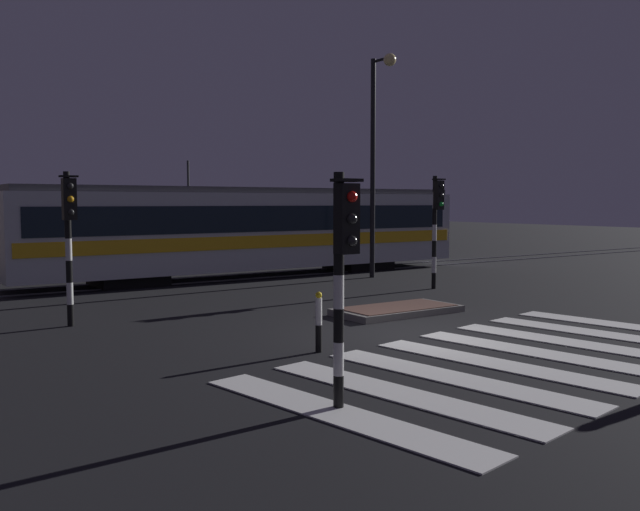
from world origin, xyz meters
name	(u,v)px	position (x,y,z in m)	size (l,w,h in m)	color
ground_plane	(417,335)	(0.00, 0.00, 0.00)	(120.00, 120.00, 0.00)	black
rail_near	(197,282)	(0.00, 10.91, 0.01)	(80.00, 0.12, 0.03)	#59595E
rail_far	(181,279)	(0.00, 12.34, 0.01)	(80.00, 0.12, 0.03)	#59595E
crosswalk_zebra	(519,358)	(0.00, -2.62, 0.01)	(10.34, 6.31, 0.02)	silver
traffic_island	(397,310)	(1.42, 2.26, 0.09)	(3.14, 1.50, 0.18)	slate
traffic_light_corner_near_left	(343,254)	(-4.27, -3.25, 2.06)	(0.36, 0.42, 3.12)	black
traffic_light_corner_far_right	(437,215)	(5.52, 5.18, 2.34)	(0.36, 0.42, 3.54)	black
traffic_light_corner_far_left	(69,225)	(-5.64, 4.93, 2.24)	(0.36, 0.42, 3.39)	black
street_lamp_trackside_right	(377,141)	(5.95, 8.67, 4.91)	(0.44, 1.21, 7.83)	black
tram	(255,229)	(2.64, 11.62, 1.75)	(17.52, 2.58, 4.15)	silver
bollard_island_edge	(319,322)	(-2.59, -0.21, 0.56)	(0.12, 0.12, 1.11)	black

